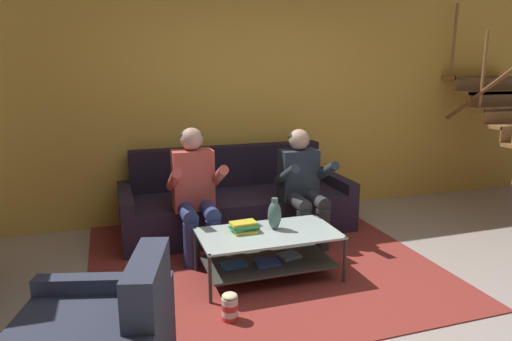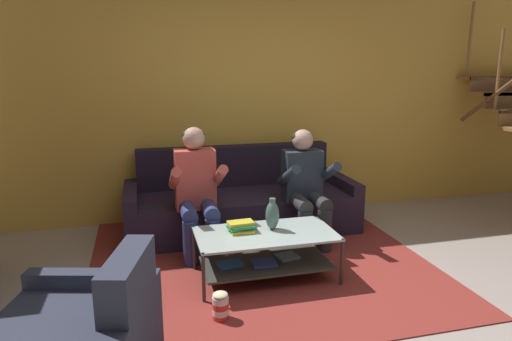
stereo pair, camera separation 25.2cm
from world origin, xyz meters
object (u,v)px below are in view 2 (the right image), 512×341
object	(u,v)px
popcorn_tub	(221,306)
couch	(241,204)
person_seated_right	(306,183)
person_seated_left	(197,187)
coffee_table	(265,248)
book_stack	(242,227)
vase	(272,215)

from	to	relation	value
popcorn_tub	couch	bearing A→B (deg)	73.04
couch	person_seated_right	bearing A→B (deg)	-45.78
person_seated_left	popcorn_tub	bearing A→B (deg)	-90.15
coffee_table	popcorn_tub	bearing A→B (deg)	-130.68
person_seated_right	coffee_table	world-z (taller)	person_seated_right
person_seated_left	book_stack	bearing A→B (deg)	-63.67
couch	popcorn_tub	size ratio (longest dim) A/B	11.53
person_seated_left	coffee_table	xyz separation A→B (m)	(0.48, -0.68, -0.39)
person_seated_left	popcorn_tub	xyz separation A→B (m)	(-0.00, -1.23, -0.54)
person_seated_right	vase	distance (m)	0.80
book_stack	person_seated_left	bearing A→B (deg)	116.33
person_seated_left	couch	bearing A→B (deg)	45.50
person_seated_right	person_seated_left	bearing A→B (deg)	179.71
person_seated_left	popcorn_tub	size ratio (longest dim) A/B	5.68
couch	coffee_table	distance (m)	1.23
person_seated_left	vase	size ratio (longest dim) A/B	4.40
couch	coffee_table	size ratio (longest dim) A/B	2.11
person_seated_left	person_seated_right	xyz separation A→B (m)	(1.08, -0.01, -0.03)
coffee_table	vase	size ratio (longest dim) A/B	4.24
person_seated_right	book_stack	xyz separation A→B (m)	(-0.79, -0.59, -0.18)
person_seated_left	coffee_table	bearing A→B (deg)	-54.92
coffee_table	popcorn_tub	size ratio (longest dim) A/B	5.46
person_seated_left	coffee_table	size ratio (longest dim) A/B	1.04
person_seated_left	vase	bearing A→B (deg)	-47.42
person_seated_right	vase	xyz separation A→B (m)	(-0.52, -0.60, -0.09)
coffee_table	person_seated_right	bearing A→B (deg)	47.93
couch	person_seated_left	xyz separation A→B (m)	(-0.54, -0.55, 0.37)
person_seated_left	book_stack	xyz separation A→B (m)	(0.30, -0.60, -0.21)
couch	person_seated_right	world-z (taller)	person_seated_right
couch	book_stack	world-z (taller)	couch
couch	vase	world-z (taller)	couch
coffee_table	popcorn_tub	distance (m)	0.75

